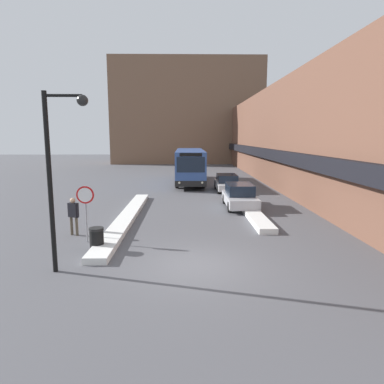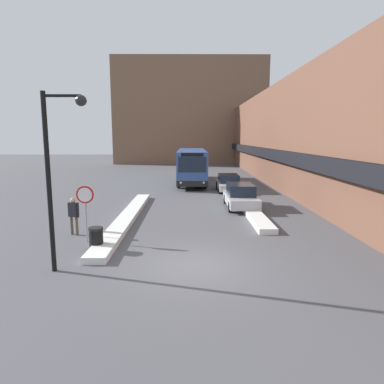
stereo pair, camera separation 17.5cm
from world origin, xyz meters
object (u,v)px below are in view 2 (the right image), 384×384
city_bus (192,165)px  parked_car_middle (228,183)px  parked_car_front (241,196)px  street_lamp (56,162)px  stop_sign (85,201)px  pedestrian (74,213)px  trash_bin (96,239)px

city_bus → parked_car_middle: city_bus is taller
parked_car_front → street_lamp: size_ratio=0.75×
stop_sign → pedestrian: (-0.91, 1.09, -0.74)m
street_lamp → pedestrian: size_ratio=3.37×
trash_bin → pedestrian: bearing=126.1°
stop_sign → street_lamp: 3.85m
pedestrian → trash_bin: pedestrian is taller
parked_car_middle → street_lamp: 19.45m
city_bus → stop_sign: 20.21m
parked_car_middle → parked_car_front: bearing=-90.0°
city_bus → pedestrian: bearing=-106.9°
parked_car_front → pedestrian: 10.75m
parked_car_front → parked_car_middle: bearing=90.0°
parked_car_front → stop_sign: stop_sign is taller
city_bus → trash_bin: 21.21m
city_bus → pedestrian: size_ratio=6.56×
parked_car_middle → pedestrian: (-8.75, -13.20, 0.35)m
parked_car_middle → stop_sign: (-7.84, -14.29, 1.09)m
city_bus → trash_bin: bearing=-101.0°
city_bus → parked_car_front: bearing=-75.9°
street_lamp → trash_bin: (0.57, 2.18, -3.27)m
city_bus → trash_bin: city_bus is taller
stop_sign → trash_bin: (0.71, -1.14, -1.33)m
stop_sign → trash_bin: stop_sign is taller
city_bus → pedestrian: city_bus is taller
city_bus → street_lamp: bearing=-101.3°
city_bus → parked_car_front: (3.09, -12.31, -1.01)m
pedestrian → trash_bin: size_ratio=1.88×
trash_bin → street_lamp: bearing=-104.6°
city_bus → trash_bin: size_ratio=12.31×
parked_car_front → stop_sign: size_ratio=1.81×
street_lamp → trash_bin: street_lamp is taller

